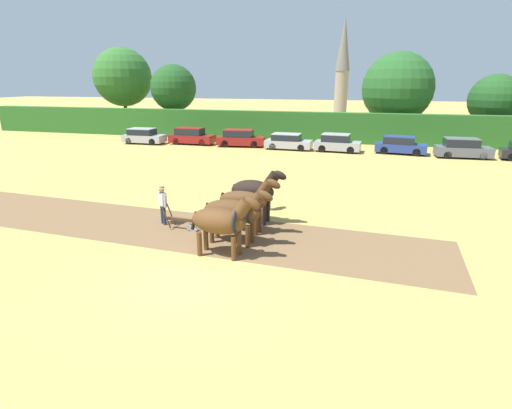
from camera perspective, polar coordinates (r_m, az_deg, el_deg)
ground_plane at (r=12.94m, az=-9.51°, el=-10.91°), size 240.00×240.00×0.00m
plowed_furrow_strip at (r=17.78m, az=-13.51°, el=-3.11°), size 24.13×5.71×0.01m
hedgerow at (r=41.73m, az=8.11°, el=10.91°), size 77.45×1.24×2.98m
tree_far_left at (r=54.23m, az=-18.52°, el=16.86°), size 7.04×7.04×9.91m
tree_left at (r=49.14m, az=-11.71°, el=15.99°), size 5.27×5.27×7.82m
tree_center_left at (r=45.43m, az=19.58°, el=15.40°), size 7.25×7.25×8.88m
tree_center at (r=46.82m, az=30.94°, el=12.69°), size 4.93×4.93×6.66m
church_spire at (r=78.19m, az=12.29°, el=19.06°), size 2.60×2.60×16.90m
draft_horse_lead_left at (r=14.13m, az=-4.93°, el=-2.35°), size 2.72×1.11×2.37m
draft_horse_lead_right at (r=15.24m, az=-3.11°, el=-1.03°), size 2.93×1.10×2.28m
draft_horse_trail_left at (r=16.32m, az=-1.50°, el=0.50°), size 2.76×0.97×2.43m
draft_horse_trail_right at (r=17.43m, az=-0.17°, el=1.92°), size 2.65×1.15×2.50m
plow at (r=17.11m, az=-10.29°, el=-2.59°), size 1.55×0.48×1.13m
farmer_at_plow at (r=17.77m, az=-13.23°, el=0.37°), size 0.55×0.46×1.73m
farmer_beside_team at (r=19.23m, az=1.75°, el=2.16°), size 0.33×0.67×1.75m
parked_car_far_left at (r=41.61m, az=-15.77°, el=9.36°), size 4.12×1.87×1.51m
parked_car_left at (r=40.21m, az=-9.22°, el=9.58°), size 4.41×1.78×1.60m
parked_car_center_left at (r=38.35m, az=-2.28°, el=9.42°), size 4.66×2.24×1.60m
parked_car_center at (r=36.84m, az=4.58°, el=8.93°), size 4.23×1.96×1.43m
parked_car_center_right at (r=36.24m, az=11.50°, el=8.58°), size 4.06×2.14×1.55m
parked_car_right at (r=36.62m, az=19.93°, el=7.96°), size 4.36×2.31×1.50m
parked_car_far_right at (r=36.70m, az=27.40°, el=7.13°), size 4.28×1.98×1.59m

